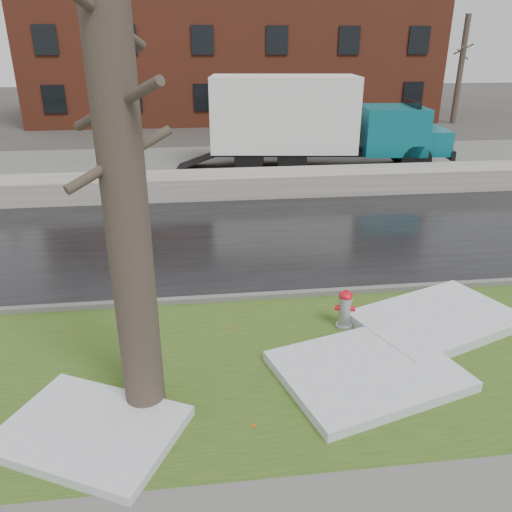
{
  "coord_description": "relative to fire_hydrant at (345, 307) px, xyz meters",
  "views": [
    {
      "loc": [
        -0.99,
        -7.79,
        4.7
      ],
      "look_at": [
        0.08,
        0.91,
        1.0
      ],
      "focal_mm": 35.0,
      "sensor_mm": 36.0,
      "label": 1
    }
  ],
  "objects": [
    {
      "name": "ground",
      "position": [
        -1.52,
        0.28,
        -0.44
      ],
      "size": [
        120.0,
        120.0,
        0.0
      ],
      "primitive_type": "plane",
      "color": "#47423D",
      "rests_on": "ground"
    },
    {
      "name": "verge",
      "position": [
        -1.52,
        -0.97,
        -0.42
      ],
      "size": [
        60.0,
        4.5,
        0.04
      ],
      "primitive_type": "cube",
      "color": "#2C4F1A",
      "rests_on": "ground"
    },
    {
      "name": "road",
      "position": [
        -1.52,
        4.78,
        -0.42
      ],
      "size": [
        60.0,
        7.0,
        0.03
      ],
      "primitive_type": "cube",
      "color": "black",
      "rests_on": "ground"
    },
    {
      "name": "parking_lot",
      "position": [
        -1.52,
        13.28,
        -0.42
      ],
      "size": [
        60.0,
        9.0,
        0.03
      ],
      "primitive_type": "cube",
      "color": "slate",
      "rests_on": "ground"
    },
    {
      "name": "curb",
      "position": [
        -1.52,
        1.28,
        -0.37
      ],
      "size": [
        60.0,
        0.15,
        0.14
      ],
      "primitive_type": "cube",
      "color": "slate",
      "rests_on": "ground"
    },
    {
      "name": "snowbank",
      "position": [
        -1.52,
        8.98,
        -0.06
      ],
      "size": [
        60.0,
        1.6,
        0.75
      ],
      "primitive_type": "cube",
      "color": "#B2ACA3",
      "rests_on": "ground"
    },
    {
      "name": "brick_building",
      "position": [
        0.48,
        30.28,
        4.56
      ],
      "size": [
        26.0,
        12.0,
        10.0
      ],
      "primitive_type": "cube",
      "color": "brown",
      "rests_on": "ground"
    },
    {
      "name": "bg_tree_center",
      "position": [
        -7.52,
        26.28,
        2.9
      ],
      "size": [
        1.4,
        1.62,
        6.5
      ],
      "color": "brown",
      "rests_on": "ground"
    },
    {
      "name": "bg_tree_right",
      "position": [
        14.48,
        24.28,
        2.9
      ],
      "size": [
        1.4,
        1.62,
        6.5
      ],
      "color": "brown",
      "rests_on": "ground"
    },
    {
      "name": "fire_hydrant",
      "position": [
        0.0,
        0.0,
        0.0
      ],
      "size": [
        0.37,
        0.34,
        0.74
      ],
      "rotation": [
        0.0,
        0.0,
        -0.28
      ],
      "color": "#97999E",
      "rests_on": "verge"
    },
    {
      "name": "tree",
      "position": [
        -3.36,
        -1.69,
        3.01
      ],
      "size": [
        1.2,
        1.42,
        6.76
      ],
      "rotation": [
        0.0,
        0.0,
        0.3
      ],
      "color": "brown",
      "rests_on": "verge"
    },
    {
      "name": "box_truck",
      "position": [
        2.25,
        12.59,
        1.49
      ],
      "size": [
        11.05,
        3.65,
        3.65
      ],
      "rotation": [
        0.0,
        0.0,
        -0.13
      ],
      "color": "black",
      "rests_on": "ground"
    },
    {
      "name": "worker",
      "position": [
        -4.9,
        9.58,
        1.23
      ],
      "size": [
        0.75,
        0.59,
        1.83
      ],
      "primitive_type": "imported",
      "rotation": [
        0.0,
        0.0,
        3.4
      ],
      "color": "black",
      "rests_on": "snowbank"
    },
    {
      "name": "snow_patch_near",
      "position": [
        -0.05,
        -1.43,
        -0.32
      ],
      "size": [
        3.06,
        2.65,
        0.16
      ],
      "primitive_type": "cube",
      "rotation": [
        0.0,
        0.0,
        0.29
      ],
      "color": "silver",
      "rests_on": "verge"
    },
    {
      "name": "snow_patch_far",
      "position": [
        -4.02,
        -2.22,
        -0.33
      ],
      "size": [
        2.68,
        2.41,
        0.14
      ],
      "primitive_type": "cube",
      "rotation": [
        0.0,
        0.0,
        -0.46
      ],
      "color": "silver",
      "rests_on": "verge"
    },
    {
      "name": "snow_patch_side",
      "position": [
        1.7,
        -0.1,
        -0.31
      ],
      "size": [
        3.26,
        2.68,
        0.18
      ],
      "primitive_type": "cube",
      "rotation": [
        0.0,
        0.0,
        0.37
      ],
      "color": "silver",
      "rests_on": "verge"
    }
  ]
}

